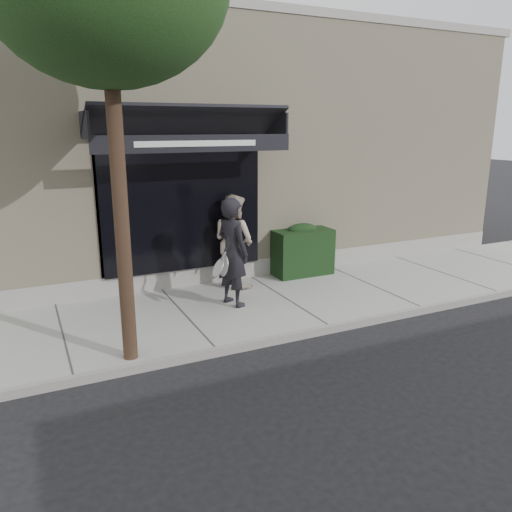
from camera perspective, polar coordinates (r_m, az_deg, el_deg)
ground at (r=9.64m, az=3.29°, el=-5.43°), size 80.00×80.00×0.00m
sidewalk at (r=9.62m, az=3.29°, el=-5.09°), size 20.00×3.00×0.12m
curb at (r=8.38m, az=8.44°, el=-8.22°), size 20.00×0.10×0.14m
building_facade at (r=13.61m, az=-6.88°, el=12.15°), size 14.30×8.04×5.64m
hedge at (r=11.01m, az=5.23°, el=0.68°), size 1.30×0.70×1.14m
pedestrian_front at (r=8.96m, az=-2.71°, el=0.43°), size 0.83×0.85×1.98m
pedestrian_back at (r=10.07m, az=-2.56°, el=1.76°), size 1.00×1.11×1.88m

